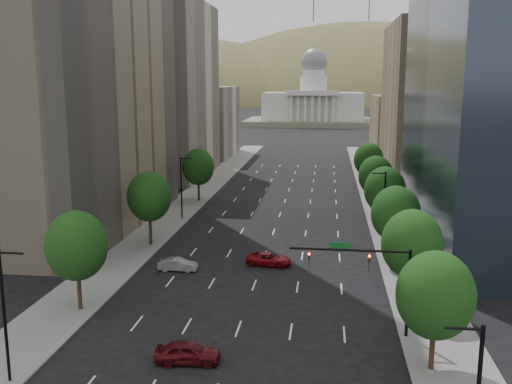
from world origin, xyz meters
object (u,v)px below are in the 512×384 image
at_px(capitol, 313,106).
at_px(car_maroon, 188,352).
at_px(traffic_signal, 376,272).
at_px(car_red_far, 269,259).
at_px(car_silver, 178,265).

height_order(capitol, car_maroon, capitol).
distance_m(traffic_signal, car_red_far, 19.50).
bearing_deg(car_maroon, capitol, -5.92).
xyz_separation_m(capitol, car_maroon, (-2.62, -225.67, -7.80)).
xyz_separation_m(car_silver, car_red_far, (9.18, 2.98, 0.00)).
distance_m(car_maroon, car_silver, 20.11).
height_order(capitol, car_silver, capitol).
height_order(traffic_signal, car_silver, traffic_signal).
bearing_deg(car_red_far, traffic_signal, -142.17).
distance_m(traffic_signal, car_silver, 23.56).
xyz_separation_m(car_maroon, car_silver, (-5.77, 19.26, -0.12)).
bearing_deg(traffic_signal, car_maroon, -155.60).
bearing_deg(car_red_far, car_maroon, 178.24).
bearing_deg(traffic_signal, car_silver, 144.90).
xyz_separation_m(car_maroon, car_red_far, (3.41, 22.24, -0.11)).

